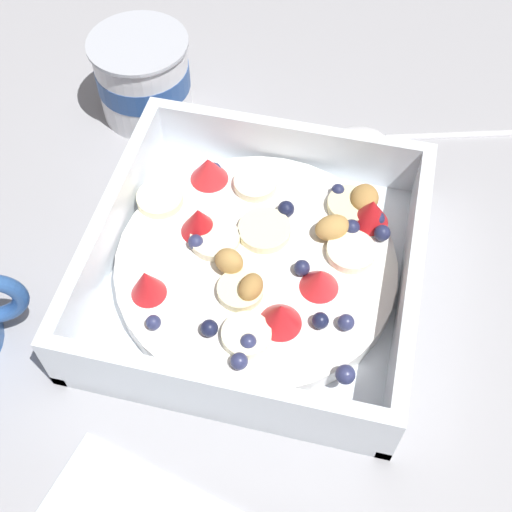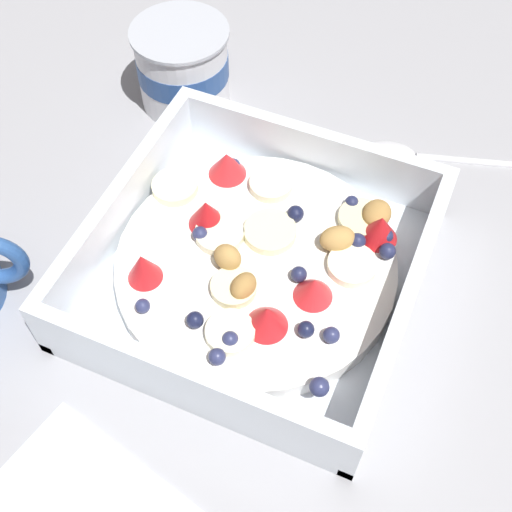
{
  "view_description": "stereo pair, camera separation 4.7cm",
  "coord_description": "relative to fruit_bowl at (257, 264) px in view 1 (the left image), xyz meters",
  "views": [
    {
      "loc": [
        -0.25,
        -0.08,
        0.42
      ],
      "look_at": [
        0.01,
        -0.02,
        0.03
      ],
      "focal_mm": 46.67,
      "sensor_mm": 36.0,
      "label": 1
    },
    {
      "loc": [
        -0.24,
        -0.12,
        0.42
      ],
      "look_at": [
        0.01,
        -0.02,
        0.03
      ],
      "focal_mm": 46.67,
      "sensor_mm": 36.0,
      "label": 2
    }
  ],
  "objects": [
    {
      "name": "yogurt_cup",
      "position": [
        0.15,
        0.14,
        0.02
      ],
      "size": [
        0.08,
        0.08,
        0.07
      ],
      "color": "white",
      "rests_on": "ground"
    },
    {
      "name": "spoon",
      "position": [
        0.17,
        -0.08,
        -0.01
      ],
      "size": [
        0.07,
        0.17,
        0.01
      ],
      "color": "silver",
      "rests_on": "ground"
    },
    {
      "name": "fruit_bowl",
      "position": [
        0.0,
        0.0,
        0.0
      ],
      "size": [
        0.23,
        0.23,
        0.06
      ],
      "color": "white",
      "rests_on": "ground"
    },
    {
      "name": "ground_plane",
      "position": [
        -0.01,
        0.02,
        -0.02
      ],
      "size": [
        2.4,
        2.4,
        0.0
      ],
      "primitive_type": "plane",
      "color": "#9E9EA3"
    }
  ]
}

